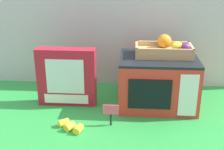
{
  "coord_description": "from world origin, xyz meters",
  "views": [
    {
      "loc": [
        0.06,
        -1.32,
        0.68
      ],
      "look_at": [
        -0.04,
        0.03,
        0.16
      ],
      "focal_mm": 47.57,
      "sensor_mm": 36.0,
      "label": 1
    }
  ],
  "objects": [
    {
      "name": "cookie_set_box",
      "position": [
        -0.26,
        0.02,
        0.14
      ],
      "size": [
        0.29,
        0.07,
        0.29
      ],
      "color": "#B2192D",
      "rests_on": "ground"
    },
    {
      "name": "price_sign",
      "position": [
        -0.03,
        -0.18,
        0.07
      ],
      "size": [
        0.07,
        0.01,
        0.1
      ],
      "color": "black",
      "rests_on": "ground"
    },
    {
      "name": "ground_plane",
      "position": [
        0.0,
        0.0,
        0.0
      ],
      "size": [
        1.7,
        1.7,
        0.0
      ],
      "primitive_type": "plane",
      "color": "green",
      "rests_on": "ground"
    },
    {
      "name": "display_back_panel",
      "position": [
        0.0,
        0.31,
        0.38
      ],
      "size": [
        1.61,
        0.03,
        0.75
      ],
      "primitive_type": "cube",
      "color": "#B7BABF",
      "rests_on": "ground"
    },
    {
      "name": "loose_toy_banana",
      "position": [
        -0.2,
        -0.23,
        0.02
      ],
      "size": [
        0.12,
        0.1,
        0.03
      ],
      "color": "yellow",
      "rests_on": "ground"
    },
    {
      "name": "food_groups_crate",
      "position": [
        0.22,
        0.07,
        0.28
      ],
      "size": [
        0.27,
        0.15,
        0.1
      ],
      "color": "tan",
      "rests_on": "toy_microwave"
    },
    {
      "name": "toy_microwave",
      "position": [
        0.18,
        0.04,
        0.13
      ],
      "size": [
        0.37,
        0.29,
        0.25
      ],
      "color": "red",
      "rests_on": "ground"
    }
  ]
}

